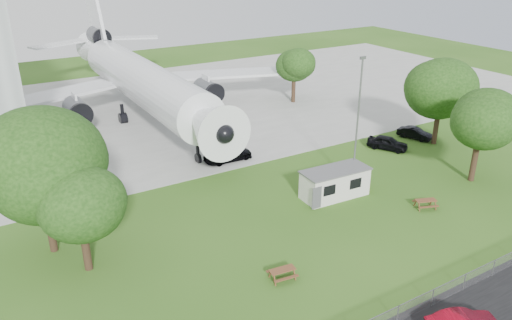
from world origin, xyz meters
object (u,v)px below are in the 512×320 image
picnic_west (282,279)px  picnic_east (425,208)px  airliner (139,78)px  site_cabin (335,183)px

picnic_west → picnic_east: size_ratio=1.00×
airliner → site_cabin: bearing=-76.6°
site_cabin → picnic_west: (-10.74, -7.67, -1.31)m
site_cabin → picnic_east: bearing=-47.2°
picnic_east → site_cabin: bearing=153.6°
picnic_east → airliner: bearing=130.0°
airliner → picnic_east: (12.59, -36.29, -5.27)m
site_cabin → picnic_west: 13.26m
airliner → site_cabin: size_ratio=7.01×
picnic_west → picnic_east: bearing=13.5°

